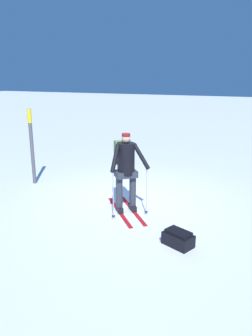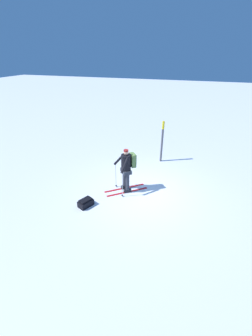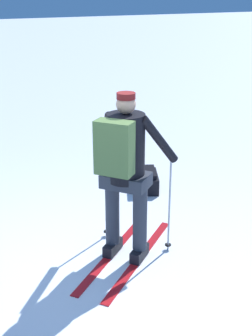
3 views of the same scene
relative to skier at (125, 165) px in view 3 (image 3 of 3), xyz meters
name	(u,v)px [view 3 (image 3 of 3)]	position (x,y,z in m)	size (l,w,h in m)	color
ground_plane	(74,278)	(0.63, 0.12, -1.06)	(80.00, 80.00, 0.00)	white
skier	(125,165)	(0.00, 0.00, 0.00)	(1.60, 1.42, 1.79)	red
dropped_backpack	(146,180)	(-1.09, -1.49, -0.92)	(0.52, 0.62, 0.29)	black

